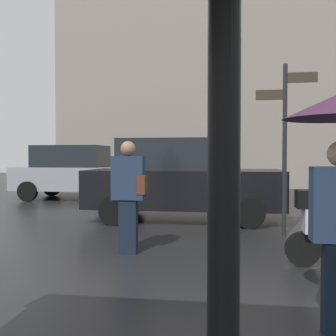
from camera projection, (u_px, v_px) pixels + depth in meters
pedestrian_with_bag at (129, 190)px, 5.97m from camera, size 0.52×0.24×1.68m
parked_car_left at (182, 179)px, 9.09m from camera, size 4.33×1.95×1.84m
parked_car_right at (76, 172)px, 13.49m from camera, size 4.05×1.99×1.80m
street_signpost at (285, 132)px, 7.25m from camera, size 1.08×0.08×3.11m
building_block at (224, 27)px, 18.85m from camera, size 15.80×2.15×15.04m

